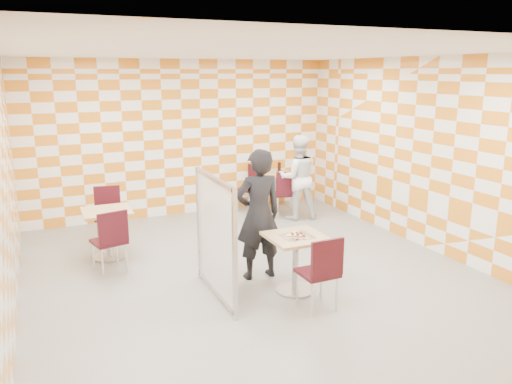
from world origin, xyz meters
The scene contains 15 objects.
room_shell centered at (0.00, 0.54, 1.50)m, with size 7.00×7.00×7.00m.
main_table centered at (0.28, -0.64, 0.51)m, with size 0.70×0.70×0.75m.
second_table centered at (1.81, 3.05, 0.51)m, with size 0.70×0.70×0.75m.
empty_table centered at (-1.74, 1.57, 0.51)m, with size 0.70×0.70×0.75m.
chair_main_front centered at (0.29, -1.26, 0.54)m, with size 0.43×0.44×0.92m.
chair_second_front centered at (1.70, 2.39, 0.54)m, with size 0.51×0.52×0.92m.
chair_second_side centered at (1.34, 3.17, 0.54)m, with size 0.56×0.56×0.92m.
chair_empty_near centered at (-1.78, 0.89, 0.54)m, with size 0.51×0.52×0.92m.
chair_empty_far centered at (-1.63, 2.35, 0.54)m, with size 0.48×0.49×0.92m.
partition centered at (-0.71, -0.39, 0.79)m, with size 0.08×1.38×1.55m.
man_dark centered at (0.04, -0.02, 0.89)m, with size 0.65×0.43×1.79m, color black.
man_white centered at (1.89, 2.27, 0.81)m, with size 0.78×0.61×1.61m, color white.
pizza_on_foil centered at (0.28, -0.66, 0.77)m, with size 0.40×0.40×0.04m.
sport_bottle centered at (1.66, 3.18, 0.84)m, with size 0.06×0.06×0.20m.
soda_bottle centered at (1.93, 3.14, 0.85)m, with size 0.07×0.07×0.23m.
Camera 1 is at (-2.60, -5.89, 2.76)m, focal length 35.00 mm.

